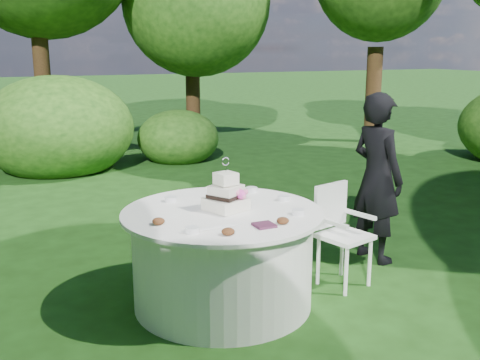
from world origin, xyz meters
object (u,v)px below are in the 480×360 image
Objects in this scene: guest at (377,178)px; chair at (339,226)px; cake at (226,196)px; table at (223,257)px; napkins at (264,225)px.

chair is at bearing 110.34° from guest.
cake is at bearing 92.62° from guest.
chair is at bearing -1.87° from table.
cake is at bearing 177.48° from chair.
guest is 0.78m from chair.
table is 1.07m from chair.
napkins is 0.09× the size of guest.
table is at bearing 92.73° from guest.
napkins reaches higher than table.
guest is at bearing 26.18° from napkins.
table is (-1.71, -0.30, -0.42)m from guest.
cake is (-1.67, -0.29, 0.08)m from guest.
cake is at bearing 15.09° from table.
guest is at bearing 10.07° from table.
cake reaches higher than chair.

